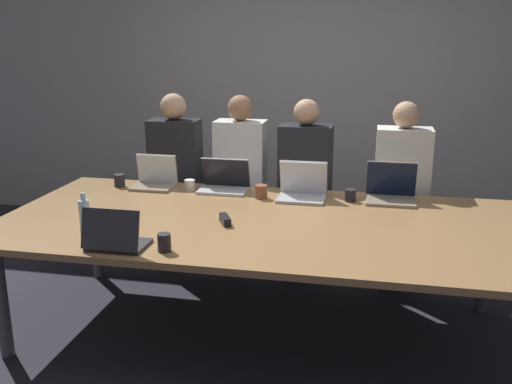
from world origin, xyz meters
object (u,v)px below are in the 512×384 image
object	(u,v)px
laptop_far_center	(302,188)
stapler	(225,220)
person_far_right	(400,199)
cup_far_midleft	(190,185)
laptop_far_left	(155,178)
person_far_midleft	(241,186)
cup_far_center	(261,192)
laptop_near_left	(115,237)
cup_near_left	(164,242)
cup_far_left	(119,180)
cup_far_right	(350,195)
person_far_center	(305,193)
bottle_near_left	(85,217)
laptop_far_right	(391,190)
laptop_far_midleft	(224,181)
person_far_left	(176,183)

from	to	relation	value
laptop_far_center	stapler	bearing A→B (deg)	-121.07
person_far_right	cup_far_midleft	xyz separation A→B (m)	(-1.54, -0.37, 0.12)
laptop_far_left	person_far_midleft	world-z (taller)	person_far_midleft
laptop_far_center	person_far_right	world-z (taller)	person_far_right
cup_far_midleft	stapler	distance (m)	0.84
laptop_far_left	cup_far_center	bearing A→B (deg)	-9.06
laptop_near_left	cup_near_left	bearing A→B (deg)	-174.59
laptop_far_left	person_far_right	size ratio (longest dim) A/B	0.22
cup_far_center	person_far_midleft	bearing A→B (deg)	115.73
cup_far_center	cup_far_left	xyz separation A→B (m)	(-1.11, 0.09, -0.00)
cup_far_right	cup_far_midleft	bearing A→B (deg)	177.03
person_far_center	bottle_near_left	world-z (taller)	person_far_center
laptop_far_right	cup_far_midleft	bearing A→B (deg)	-179.50
bottle_near_left	laptop_far_midleft	world-z (taller)	bottle_near_left
person_far_right	bottle_near_left	size ratio (longest dim) A/B	5.72
person_far_midleft	laptop_far_midleft	bearing A→B (deg)	-91.96
person_far_midleft	bottle_near_left	bearing A→B (deg)	-109.96
person_far_midleft	person_far_center	bearing A→B (deg)	-12.18
laptop_far_midleft	laptop_far_right	bearing A→B (deg)	-0.77
person_far_center	laptop_far_midleft	bearing A→B (deg)	-148.54
person_far_center	laptop_near_left	bearing A→B (deg)	-117.32
laptop_far_center	bottle_near_left	distance (m)	1.50
laptop_far_center	cup_far_center	xyz separation A→B (m)	(-0.28, -0.05, -0.03)
stapler	cup_far_right	bearing A→B (deg)	14.67
person_far_center	laptop_far_midleft	world-z (taller)	person_far_center
cup_far_midleft	stapler	size ratio (longest dim) A/B	0.50
cup_far_left	person_far_right	bearing A→B (deg)	10.63
laptop_far_left	person_far_midleft	xyz separation A→B (m)	(0.55, 0.46, -0.15)
cup_far_midleft	laptop_near_left	bearing A→B (deg)	-90.66
person_far_center	laptop_far_center	bearing A→B (deg)	-85.74
cup_far_right	person_far_midleft	xyz separation A→B (m)	(-0.90, 0.54, -0.12)
cup_far_left	person_far_right	world-z (taller)	person_far_right
cup_near_left	person_far_midleft	world-z (taller)	person_far_midleft
person_far_midleft	cup_far_center	bearing A→B (deg)	-64.27
laptop_far_center	laptop_far_right	world-z (taller)	laptop_far_right
laptop_near_left	bottle_near_left	world-z (taller)	bottle_near_left
laptop_far_center	person_far_midleft	size ratio (longest dim) A/B	0.23
laptop_near_left	person_far_right	bearing A→B (deg)	-134.03
laptop_far_center	person_far_center	world-z (taller)	person_far_center
cup_far_center	person_far_midleft	world-z (taller)	person_far_midleft
cup_far_center	laptop_far_right	distance (m)	0.90
cup_far_center	stapler	distance (m)	0.60
laptop_far_left	bottle_near_left	size ratio (longest dim) A/B	1.26
cup_near_left	bottle_near_left	distance (m)	0.56
laptop_far_left	person_far_left	distance (m)	0.43
bottle_near_left	person_far_midleft	bearing A→B (deg)	70.04
bottle_near_left	stapler	xyz separation A→B (m)	(0.74, 0.35, -0.08)
person_far_center	laptop_near_left	size ratio (longest dim) A/B	4.42
person_far_right	bottle_near_left	xyz separation A→B (m)	(-1.82, -1.42, 0.19)
laptop_far_center	person_far_center	xyz separation A→B (m)	(-0.03, 0.42, -0.16)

